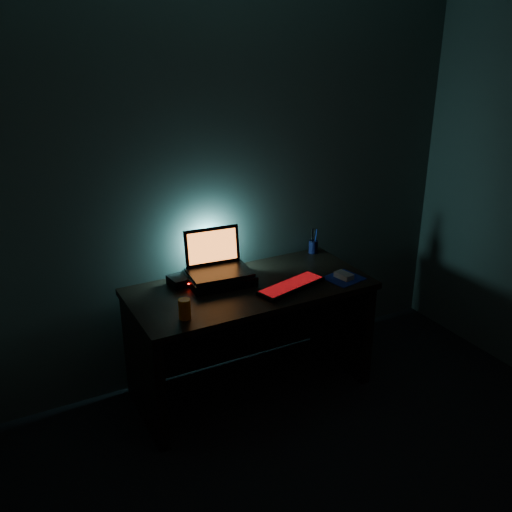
{
  "coord_description": "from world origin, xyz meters",
  "views": [
    {
      "loc": [
        -1.46,
        -1.22,
        2.25
      ],
      "look_at": [
        0.01,
        1.57,
        0.96
      ],
      "focal_mm": 40.0,
      "sensor_mm": 36.0,
      "label": 1
    }
  ],
  "objects_px": {
    "laptop": "(217,262)",
    "juice_glass": "(185,309)",
    "mouse": "(344,276)",
    "keyboard": "(291,286)",
    "pen_cup": "(313,247)",
    "router": "(183,280)"
  },
  "relations": [
    {
      "from": "keyboard",
      "to": "pen_cup",
      "type": "distance_m",
      "value": 0.61
    },
    {
      "from": "laptop",
      "to": "juice_glass",
      "type": "distance_m",
      "value": 0.54
    },
    {
      "from": "juice_glass",
      "to": "router",
      "type": "xyz_separation_m",
      "value": [
        0.15,
        0.42,
        -0.03
      ]
    },
    {
      "from": "juice_glass",
      "to": "router",
      "type": "relative_size",
      "value": 0.62
    },
    {
      "from": "mouse",
      "to": "juice_glass",
      "type": "relative_size",
      "value": 1.0
    },
    {
      "from": "laptop",
      "to": "keyboard",
      "type": "bearing_deg",
      "value": -38.69
    },
    {
      "from": "mouse",
      "to": "keyboard",
      "type": "bearing_deg",
      "value": 162.45
    },
    {
      "from": "keyboard",
      "to": "router",
      "type": "bearing_deg",
      "value": 132.4
    },
    {
      "from": "juice_glass",
      "to": "pen_cup",
      "type": "bearing_deg",
      "value": 22.89
    },
    {
      "from": "mouse",
      "to": "pen_cup",
      "type": "height_order",
      "value": "pen_cup"
    },
    {
      "from": "pen_cup",
      "to": "juice_glass",
      "type": "height_order",
      "value": "juice_glass"
    },
    {
      "from": "mouse",
      "to": "juice_glass",
      "type": "height_order",
      "value": "juice_glass"
    },
    {
      "from": "router",
      "to": "laptop",
      "type": "bearing_deg",
      "value": -14.48
    },
    {
      "from": "keyboard",
      "to": "juice_glass",
      "type": "distance_m",
      "value": 0.72
    },
    {
      "from": "juice_glass",
      "to": "router",
      "type": "bearing_deg",
      "value": 70.06
    },
    {
      "from": "laptop",
      "to": "pen_cup",
      "type": "bearing_deg",
      "value": 11.81
    },
    {
      "from": "keyboard",
      "to": "pen_cup",
      "type": "height_order",
      "value": "pen_cup"
    },
    {
      "from": "pen_cup",
      "to": "router",
      "type": "height_order",
      "value": "pen_cup"
    },
    {
      "from": "laptop",
      "to": "juice_glass",
      "type": "relative_size",
      "value": 3.49
    },
    {
      "from": "laptop",
      "to": "keyboard",
      "type": "xyz_separation_m",
      "value": [
        0.35,
        -0.33,
        -0.11
      ]
    },
    {
      "from": "mouse",
      "to": "router",
      "type": "height_order",
      "value": "router"
    },
    {
      "from": "mouse",
      "to": "pen_cup",
      "type": "distance_m",
      "value": 0.47
    }
  ]
}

